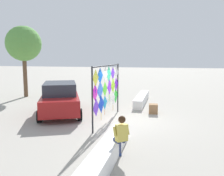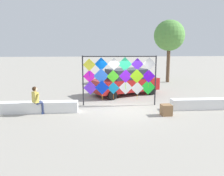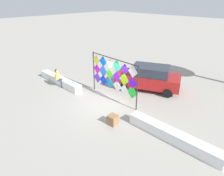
{
  "view_description": "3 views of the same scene",
  "coord_description": "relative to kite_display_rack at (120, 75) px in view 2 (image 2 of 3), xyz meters",
  "views": [
    {
      "loc": [
        -11.12,
        -2.03,
        3.15
      ],
      "look_at": [
        -0.15,
        0.63,
        1.65
      ],
      "focal_mm": 37.26,
      "sensor_mm": 36.0,
      "label": 1
    },
    {
      "loc": [
        -1.62,
        -12.09,
        3.33
      ],
      "look_at": [
        -0.62,
        0.59,
        1.04
      ],
      "focal_mm": 38.06,
      "sensor_mm": 36.0,
      "label": 2
    },
    {
      "loc": [
        8.1,
        -7.69,
        6.25
      ],
      "look_at": [
        0.21,
        0.34,
        1.06
      ],
      "focal_mm": 32.24,
      "sensor_mm": 36.0,
      "label": 3
    }
  ],
  "objects": [
    {
      "name": "kite_display_rack",
      "position": [
        0.0,
        0.0,
        0.0
      ],
      "size": [
        4.1,
        0.27,
        2.79
      ],
      "color": "#232328",
      "rests_on": "ground"
    },
    {
      "name": "seated_vendor",
      "position": [
        -4.18,
        -1.52,
        -0.89
      ],
      "size": [
        0.68,
        0.65,
        1.4
      ],
      "color": "navy",
      "rests_on": "ground"
    },
    {
      "name": "tree_palm_like",
      "position": [
        5.37,
        8.21,
        2.44
      ],
      "size": [
        2.73,
        2.73,
        5.57
      ],
      "color": "brown",
      "rests_on": "ground"
    },
    {
      "name": "parked_car",
      "position": [
        0.72,
        2.9,
        -0.81
      ],
      "size": [
        4.9,
        3.65,
        1.75
      ],
      "color": "maroon",
      "rests_on": "ground"
    },
    {
      "name": "plaza_ledge_right",
      "position": [
        4.97,
        -1.16,
        -1.42
      ],
      "size": [
        4.71,
        0.57,
        0.55
      ],
      "primitive_type": "cube",
      "color": "white",
      "rests_on": "ground"
    },
    {
      "name": "plaza_ledge_left",
      "position": [
        -4.61,
        -1.16,
        -1.42
      ],
      "size": [
        4.71,
        0.57,
        0.55
      ],
      "primitive_type": "cube",
      "color": "white",
      "rests_on": "ground"
    },
    {
      "name": "ground",
      "position": [
        0.18,
        -0.86,
        -1.7
      ],
      "size": [
        120.0,
        120.0,
        0.0
      ],
      "primitive_type": "plane",
      "color": "#9E998E"
    },
    {
      "name": "cardboard_box_large",
      "position": [
        2.04,
        -2.14,
        -1.43
      ],
      "size": [
        0.52,
        0.53,
        0.53
      ],
      "primitive_type": "cube",
      "rotation": [
        0.0,
        0.0,
        0.09
      ],
      "color": "olive",
      "rests_on": "ground"
    }
  ]
}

